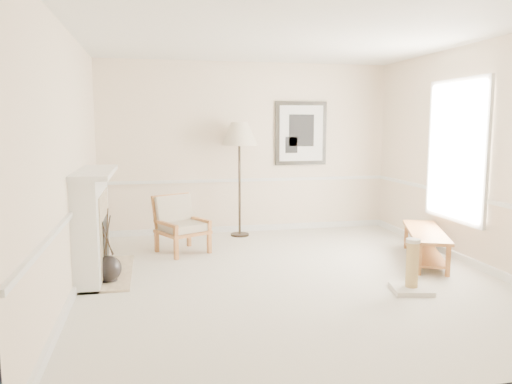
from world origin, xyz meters
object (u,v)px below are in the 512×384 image
(floor_vase, at_px, (109,269))
(bench, at_px, (425,241))
(armchair, at_px, (179,221))
(scratching_post, at_px, (412,275))
(floor_lamp, at_px, (239,137))

(floor_vase, distance_m, bench, 4.15)
(armchair, relative_size, bench, 0.57)
(floor_vase, bearing_deg, scratching_post, -16.75)
(armchair, relative_size, floor_lamp, 0.47)
(floor_vase, xyz_separation_m, scratching_post, (3.34, -1.00, 0.02))
(floor_lamp, bearing_deg, armchair, -141.01)
(floor_vase, bearing_deg, bench, 1.39)
(floor_vase, height_order, bench, floor_vase)
(armchair, height_order, bench, armchair)
(armchair, bearing_deg, bench, -48.34)
(floor_vase, bearing_deg, floor_lamp, 48.08)
(armchair, xyz_separation_m, scratching_post, (2.44, -2.33, -0.26))
(floor_vase, relative_size, floor_lamp, 0.47)
(floor_vase, height_order, floor_lamp, floor_lamp)
(floor_lamp, height_order, scratching_post, floor_lamp)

